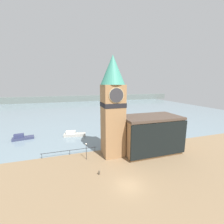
# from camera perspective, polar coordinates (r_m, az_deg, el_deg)

# --- Properties ---
(ground_plane) EXTENTS (160.00, 160.00, 0.00)m
(ground_plane) POSITION_cam_1_polar(r_m,az_deg,el_deg) (25.43, 6.43, -26.07)
(ground_plane) COLOR #846B4C
(water) EXTENTS (160.00, 120.00, 0.00)m
(water) POSITION_cam_1_polar(r_m,az_deg,el_deg) (93.40, -12.24, 1.15)
(water) COLOR gray
(water) RESTS_ON ground_plane
(far_shoreline) EXTENTS (180.00, 3.00, 5.00)m
(far_shoreline) POSITION_cam_1_polar(r_m,az_deg,el_deg) (132.64, -14.01, 4.96)
(far_shoreline) COLOR slate
(far_shoreline) RESTS_ON water
(pier_railing) EXTENTS (11.66, 0.08, 1.09)m
(pier_railing) POSITION_cam_1_polar(r_m,az_deg,el_deg) (34.58, -15.85, -14.01)
(pier_railing) COLOR #232328
(pier_railing) RESTS_ON ground_plane
(clock_tower) EXTENTS (4.93, 4.93, 20.75)m
(clock_tower) POSITION_cam_1_polar(r_m,az_deg,el_deg) (30.74, 0.31, 2.90)
(clock_tower) COLOR #9E754C
(clock_tower) RESTS_ON ground_plane
(pier_building) EXTENTS (12.87, 7.45, 8.21)m
(pier_building) POSITION_cam_1_polar(r_m,az_deg,el_deg) (34.95, 14.43, -8.10)
(pier_building) COLOR #9E754C
(pier_building) RESTS_ON ground_plane
(boat_near) EXTENTS (6.46, 2.93, 1.65)m
(boat_near) POSITION_cam_1_polar(r_m,az_deg,el_deg) (45.81, -14.35, -8.18)
(boat_near) COLOR #B7B2A8
(boat_near) RESTS_ON water
(boat_far) EXTENTS (5.60, 2.79, 1.66)m
(boat_far) POSITION_cam_1_polar(r_m,az_deg,el_deg) (48.73, -31.11, -8.29)
(boat_far) COLOR #333856
(boat_far) RESTS_ON water
(mooring_bollard_near) EXTENTS (0.30, 0.30, 0.75)m
(mooring_bollard_near) POSITION_cam_1_polar(r_m,az_deg,el_deg) (27.46, -4.93, -21.92)
(mooring_bollard_near) COLOR brown
(mooring_bollard_near) RESTS_ON ground_plane
(lamp_post) EXTENTS (0.32, 0.32, 3.51)m
(lamp_post) POSITION_cam_1_polar(r_m,az_deg,el_deg) (31.39, -9.80, -13.31)
(lamp_post) COLOR black
(lamp_post) RESTS_ON ground_plane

